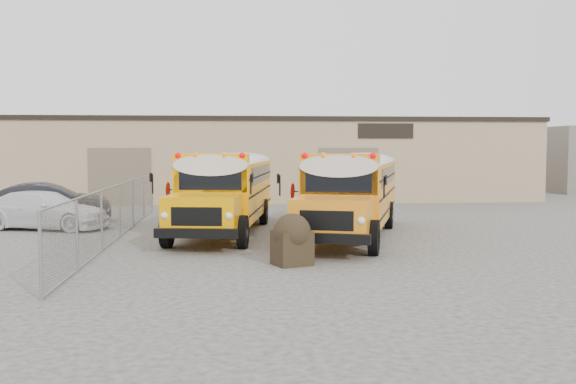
{
  "coord_description": "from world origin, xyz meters",
  "views": [
    {
      "loc": [
        -2.27,
        -18.82,
        3.03
      ],
      "look_at": [
        -0.45,
        1.51,
        1.6
      ],
      "focal_mm": 40.0,
      "sensor_mm": 36.0,
      "label": 1
    }
  ],
  "objects": [
    {
      "name": "ground",
      "position": [
        0.0,
        0.0,
        0.0
      ],
      "size": [
        120.0,
        120.0,
        0.0
      ],
      "primitive_type": "plane",
      "color": "#3F3C39",
      "rests_on": "ground"
    },
    {
      "name": "warehouse",
      "position": [
        -0.0,
        19.99,
        2.37
      ],
      "size": [
        30.2,
        10.2,
        4.67
      ],
      "color": "tan",
      "rests_on": "ground"
    },
    {
      "name": "chainlink_fence",
      "position": [
        -6.0,
        3.0,
        0.9
      ],
      "size": [
        0.07,
        18.07,
        1.81
      ],
      "color": "gray",
      "rests_on": "ground"
    },
    {
      "name": "school_bus_left",
      "position": [
        -1.54,
        10.29,
        1.66
      ],
      "size": [
        3.84,
        10.05,
        2.87
      ],
      "color": "#FFA200",
      "rests_on": "ground"
    },
    {
      "name": "school_bus_right",
      "position": [
        3.7,
        8.57,
        1.66
      ],
      "size": [
        5.28,
        10.08,
        2.88
      ],
      "color": "orange",
      "rests_on": "ground"
    },
    {
      "name": "tarp_bundle",
      "position": [
        -0.71,
        -2.56,
        0.68
      ],
      "size": [
        1.12,
        1.07,
        1.33
      ],
      "color": "black",
      "rests_on": "ground"
    },
    {
      "name": "car_white",
      "position": [
        -9.14,
        5.5,
        0.7
      ],
      "size": [
        5.19,
        3.23,
        1.4
      ],
      "primitive_type": "imported",
      "rotation": [
        0.0,
        0.0,
        1.29
      ],
      "color": "white",
      "rests_on": "ground"
    },
    {
      "name": "car_dark",
      "position": [
        -9.58,
        7.49,
        0.8
      ],
      "size": [
        5.12,
        2.59,
        1.61
      ],
      "primitive_type": "imported",
      "rotation": [
        0.0,
        0.0,
        1.76
      ],
      "color": "black",
      "rests_on": "ground"
    }
  ]
}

